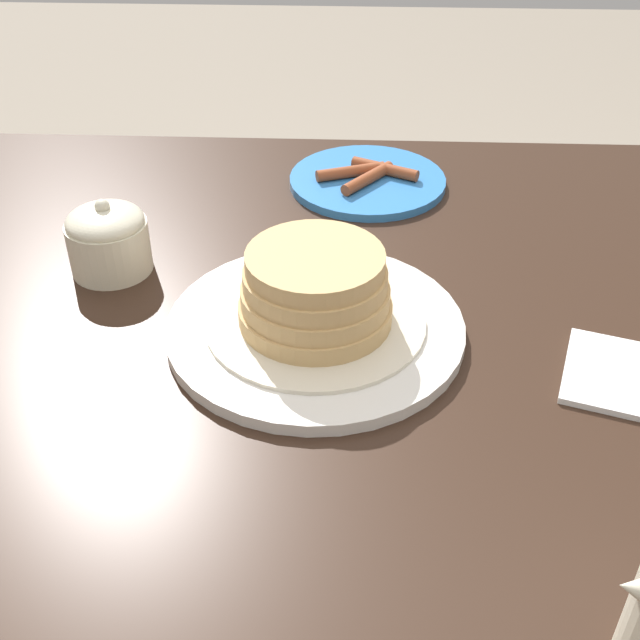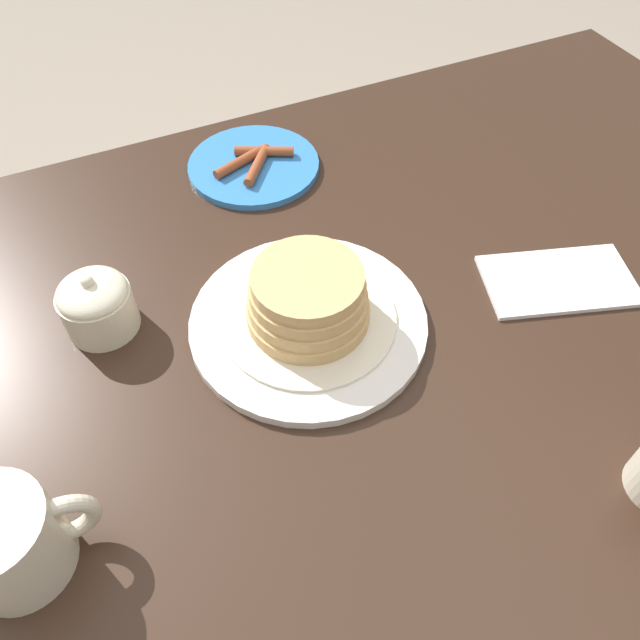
# 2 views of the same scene
# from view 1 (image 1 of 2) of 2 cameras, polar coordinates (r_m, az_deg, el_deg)

# --- Properties ---
(dining_table) EXTENTS (1.57, 0.92, 0.76)m
(dining_table) POSITION_cam_1_polar(r_m,az_deg,el_deg) (0.79, -0.38, -8.27)
(dining_table) COLOR #332116
(dining_table) RESTS_ON ground_plane
(pancake_plate) EXTENTS (0.27, 0.27, 0.08)m
(pancake_plate) POSITION_cam_1_polar(r_m,az_deg,el_deg) (0.72, 0.01, 0.92)
(pancake_plate) COLOR white
(pancake_plate) RESTS_ON dining_table
(side_plate_bacon) EXTENTS (0.19, 0.19, 0.02)m
(side_plate_bacon) POSITION_cam_1_polar(r_m,az_deg,el_deg) (0.99, 3.40, 9.91)
(side_plate_bacon) COLOR #337AC6
(side_plate_bacon) RESTS_ON dining_table
(sugar_bowl) EXTENTS (0.08, 0.08, 0.08)m
(sugar_bowl) POSITION_cam_1_polar(r_m,az_deg,el_deg) (0.83, -14.85, 5.64)
(sugar_bowl) COLOR beige
(sugar_bowl) RESTS_ON dining_table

